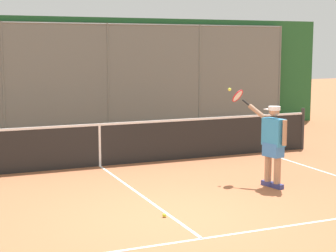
% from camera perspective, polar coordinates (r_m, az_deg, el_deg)
% --- Properties ---
extents(ground_plane, '(60.00, 60.00, 0.00)m').
position_cam_1_polar(ground_plane, '(8.77, 0.42, -9.35)').
color(ground_plane, '#A8603D').
extents(court_line_markings, '(8.52, 9.36, 0.01)m').
position_cam_1_polar(court_line_markings, '(7.57, 4.73, -12.25)').
color(court_line_markings, white).
rests_on(court_line_markings, ground).
extents(fence_backdrop, '(18.28, 1.37, 3.51)m').
position_cam_1_polar(fence_backdrop, '(17.12, -11.69, 4.97)').
color(fence_backdrop, slate).
rests_on(fence_backdrop, ground).
extents(tennis_net, '(10.94, 0.09, 1.07)m').
position_cam_1_polar(tennis_net, '(12.41, -7.03, -1.87)').
color(tennis_net, '#2D2D2D').
rests_on(tennis_net, ground).
extents(tennis_player, '(0.68, 1.25, 1.84)m').
position_cam_1_polar(tennis_player, '(10.62, 10.65, -1.48)').
color(tennis_player, navy).
rests_on(tennis_player, ground).
extents(tennis_ball_by_sideline, '(0.07, 0.07, 0.07)m').
position_cam_1_polar(tennis_ball_by_sideline, '(8.77, -0.37, -9.13)').
color(tennis_ball_by_sideline, '#C1D138').
rests_on(tennis_ball_by_sideline, ground).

